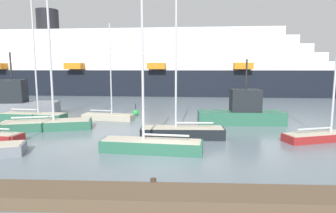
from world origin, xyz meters
TOP-DOWN VIEW (x-y plane):
  - ground_plane at (0.00, 0.00)m, footprint 600.00×600.00m
  - dock_pier at (0.00, -5.15)m, footprint 26.93×1.85m
  - sailboat_1 at (-5.88, 11.51)m, footprint 5.07×2.13m
  - sailboat_2 at (-9.75, 7.07)m, footprint 7.27×3.73m
  - sailboat_3 at (10.97, 4.53)m, footprint 6.13×3.06m
  - sailboat_4 at (-12.51, 10.28)m, footprint 6.15×2.20m
  - sailboat_5 at (1.18, 4.71)m, footprint 5.90×1.71m
  - sailboat_6 at (-0.66, 1.28)m, footprint 6.15×2.08m
  - fishing_boat_0 at (6.50, 10.20)m, footprint 7.51×2.29m
  - fishing_boat_1 at (-15.97, 13.46)m, footprint 8.30×4.10m
  - channel_buoy_0 at (-3.65, 14.09)m, footprint 0.63×0.63m
  - cruise_ship at (-10.09, 39.60)m, footprint 82.31×15.70m

SIDE VIEW (x-z plane):
  - ground_plane at x=0.00m, z-range 0.00..0.00m
  - dock_pier at x=0.00m, z-range -0.05..0.54m
  - channel_buoy_0 at x=-3.65m, z-range -0.31..0.95m
  - sailboat_1 at x=-5.88m, z-range -4.06..4.91m
  - sailboat_3 at x=10.97m, z-range -4.19..5.11m
  - sailboat_6 at x=-0.66m, z-range -3.90..4.87m
  - sailboat_5 at x=1.18m, z-range -4.58..5.63m
  - sailboat_2 at x=-9.75m, z-range -6.12..7.30m
  - sailboat_4 at x=-12.51m, z-range -5.40..6.58m
  - fishing_boat_0 at x=6.50m, z-range -1.80..3.89m
  - fishing_boat_1 at x=-15.97m, z-range -2.03..4.49m
  - cruise_ship at x=-10.09m, z-range -2.84..13.12m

